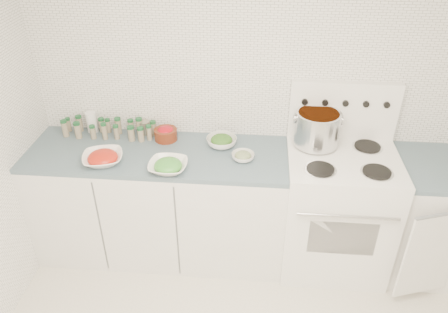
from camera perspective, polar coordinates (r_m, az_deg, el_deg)
room_walls at (r=1.69m, az=8.14°, el=-2.86°), size 3.54×3.04×2.52m
counter_left at (r=3.38m, az=-8.18°, el=-5.94°), size 1.85×0.62×0.90m
stove at (r=3.33m, az=14.39°, el=-6.45°), size 0.76×0.70×1.36m
stock_pot at (r=3.11m, az=12.08°, el=3.79°), size 0.33×0.31×0.24m
bowl_tomato at (r=3.06m, az=-15.55°, el=-0.18°), size 0.33×0.33×0.09m
bowl_snowpea at (r=2.90m, az=-7.32°, el=-1.22°), size 0.26×0.26×0.09m
bowl_broccoli at (r=3.14m, az=-0.31°, el=2.03°), size 0.23×0.23×0.09m
bowl_zucchini at (r=2.99m, az=2.50°, el=0.04°), size 0.18×0.18×0.06m
bowl_pepper at (r=3.25m, az=-7.62°, el=3.02°), size 0.17×0.17×0.11m
salt_canister at (r=3.46m, az=-16.89°, el=4.33°), size 0.10×0.10×0.16m
tin_can at (r=3.35m, az=-10.30°, el=3.75°), size 0.09×0.09×0.10m
spice_cluster at (r=3.37m, az=-14.56°, el=3.56°), size 0.70×0.16×0.13m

